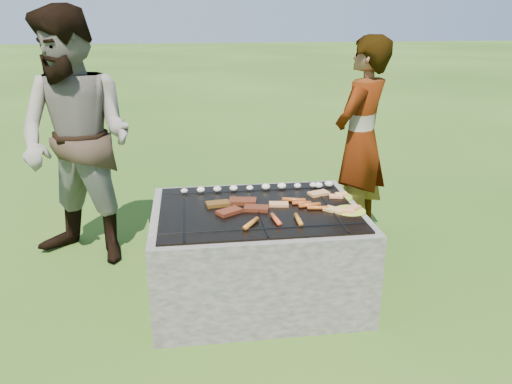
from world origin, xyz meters
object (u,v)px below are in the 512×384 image
fire_pit (257,256)px  plate_near (350,211)px  plate_far (338,197)px  cook (361,140)px  bystander (77,141)px

fire_pit → plate_near: (0.56, -0.12, 0.33)m
plate_far → fire_pit: bearing=-166.7°
cook → plate_near: bearing=23.8°
fire_pit → plate_far: bearing=13.3°
fire_pit → bystander: bystander is taller
plate_far → cook: bearing=61.8°
bystander → fire_pit: bearing=-3.2°
plate_near → cook: cook is taller
plate_far → plate_near: bearing=-89.6°
plate_far → plate_near: 0.25m
plate_near → cook: size_ratio=0.15×
cook → bystander: bystander is taller
fire_pit → plate_far: (0.56, 0.13, 0.33)m
plate_far → plate_near: (0.00, -0.25, 0.00)m
fire_pit → plate_near: bearing=-11.8°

